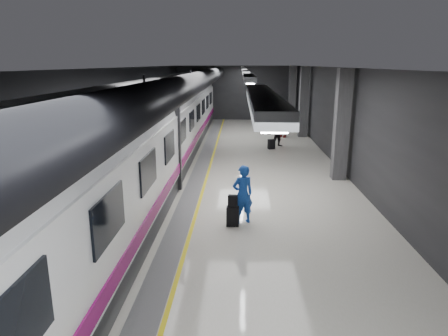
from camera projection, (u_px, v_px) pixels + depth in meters
ground at (228, 192)px, 14.97m from camera, size 40.00×40.00×0.00m
platform_hall at (221, 95)px, 15.00m from camera, size 10.02×40.02×4.51m
train at (139, 137)px, 14.56m from camera, size 3.05×38.00×4.05m
traveler_main at (243, 194)px, 11.87m from camera, size 0.77×0.65×1.79m
suitcase_main at (233, 216)px, 11.79m from camera, size 0.37×0.24×0.60m
shoulder_bag at (233, 201)px, 11.67m from camera, size 0.29×0.19×0.36m
traveler_far_a at (279, 132)px, 22.97m from camera, size 0.97×0.87×1.66m
traveler_far_b at (283, 123)px, 25.90m from camera, size 1.18×1.01×1.89m
suitcase_far at (271, 144)px, 22.44m from camera, size 0.44×0.36×0.55m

